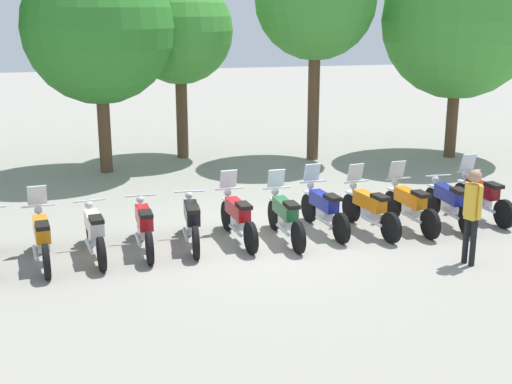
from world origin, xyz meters
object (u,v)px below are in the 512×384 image
at_px(motorcycle_8, 369,208).
at_px(motorcycle_10, 449,202).
at_px(motorcycle_2, 95,232).
at_px(tree_2, 180,31).
at_px(tree_1, 98,28).
at_px(motorcycle_7, 324,208).
at_px(motorcycle_1, 42,237).
at_px(motorcycle_6, 285,216).
at_px(tree_4, 459,21).
at_px(motorcycle_3, 144,226).
at_px(motorcycle_5, 238,216).
at_px(motorcycle_11, 482,196).
at_px(person_0, 472,209).
at_px(motorcycle_4, 192,221).
at_px(motorcycle_9, 410,205).

xyz_separation_m(motorcycle_8, motorcycle_10, (1.92, 0.06, -0.01)).
relative_size(motorcycle_2, motorcycle_8, 1.01).
bearing_deg(tree_2, tree_1, -149.23).
relative_size(motorcycle_7, tree_1, 0.35).
distance_m(motorcycle_1, motorcycle_6, 4.79).
xyz_separation_m(motorcycle_10, tree_4, (3.54, 6.38, 3.73)).
xyz_separation_m(motorcycle_3, tree_2, (1.89, 8.43, 3.43)).
distance_m(motorcycle_1, tree_2, 10.10).
height_order(motorcycle_10, tree_4, tree_4).
bearing_deg(motorcycle_5, motorcycle_11, -93.60).
distance_m(motorcycle_3, motorcycle_6, 2.87).
height_order(motorcycle_6, person_0, person_0).
relative_size(motorcycle_2, tree_4, 0.33).
distance_m(motorcycle_4, motorcycle_7, 2.87).
bearing_deg(motorcycle_3, person_0, -112.40).
bearing_deg(motorcycle_1, tree_4, -68.15).
xyz_separation_m(person_0, tree_4, (4.41, 8.71, 3.15)).
bearing_deg(tree_1, motorcycle_6, -64.08).
bearing_deg(motorcycle_1, motorcycle_2, -89.07).
bearing_deg(motorcycle_7, motorcycle_4, 86.59).
bearing_deg(motorcycle_4, motorcycle_6, -90.91).
distance_m(motorcycle_9, motorcycle_10, 0.96).
height_order(motorcycle_7, motorcycle_9, same).
bearing_deg(motorcycle_11, motorcycle_2, 88.71).
relative_size(motorcycle_8, tree_1, 0.35).
relative_size(tree_2, tree_4, 0.85).
distance_m(motorcycle_5, tree_4, 11.13).
bearing_deg(motorcycle_6, motorcycle_11, -87.51).
height_order(motorcycle_3, tree_2, tree_2).
distance_m(motorcycle_2, motorcycle_9, 6.69).
distance_m(motorcycle_5, motorcycle_7, 1.92).
xyz_separation_m(motorcycle_2, motorcycle_8, (5.73, 0.20, 0.01)).
bearing_deg(motorcycle_6, motorcycle_2, 88.51).
bearing_deg(tree_1, tree_4, -2.49).
bearing_deg(motorcycle_2, motorcycle_11, -93.80).
height_order(motorcycle_9, tree_1, tree_1).
xyz_separation_m(motorcycle_1, tree_2, (3.80, 8.71, 3.42)).
bearing_deg(motorcycle_10, tree_2, 29.76).
bearing_deg(motorcycle_1, tree_1, -17.99).
distance_m(motorcycle_10, tree_2, 10.19).
bearing_deg(tree_4, motorcycle_1, -150.82).
height_order(motorcycle_8, tree_4, tree_4).
relative_size(motorcycle_3, motorcycle_6, 1.00).
height_order(motorcycle_4, tree_4, tree_4).
bearing_deg(motorcycle_6, tree_1, 23.20).
relative_size(motorcycle_4, motorcycle_8, 1.01).
distance_m(motorcycle_6, motorcycle_10, 3.83).
xyz_separation_m(motorcycle_6, tree_2, (-0.98, 8.48, 3.42)).
relative_size(motorcycle_2, tree_2, 0.39).
bearing_deg(motorcycle_8, motorcycle_1, 82.90).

